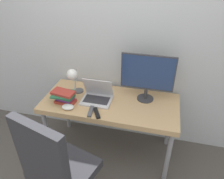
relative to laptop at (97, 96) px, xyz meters
The scene contains 11 objects.
ground_plane 0.88m from the laptop, 65.83° to the right, with size 12.00×12.00×0.00m, color #514C47.
wall_back 0.66m from the laptop, 69.96° to the left, with size 8.00×0.05×2.60m.
desk 0.19m from the laptop, ahead, with size 1.50×0.67×0.75m.
laptop is the anchor object (origin of this frame).
monitor 0.60m from the laptop, 16.18° to the left, with size 0.57×0.18×0.53m.
desk_lamp 0.34m from the laptop, behind, with size 0.12×0.25×0.35m.
office_chair 0.88m from the laptop, 97.43° to the right, with size 0.64×0.61×1.16m.
book_stack 0.36m from the laptop, 159.83° to the right, with size 0.26×0.21×0.14m.
tv_remote 0.26m from the laptop, 73.70° to the right, with size 0.12×0.17×0.02m.
media_remote 0.23m from the laptop, 89.68° to the right, with size 0.06×0.18×0.02m.
game_controller 0.34m from the laptop, 137.87° to the right, with size 0.13×0.10×0.04m.
Camera 1 is at (0.50, -1.59, 2.14)m, focal length 35.00 mm.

